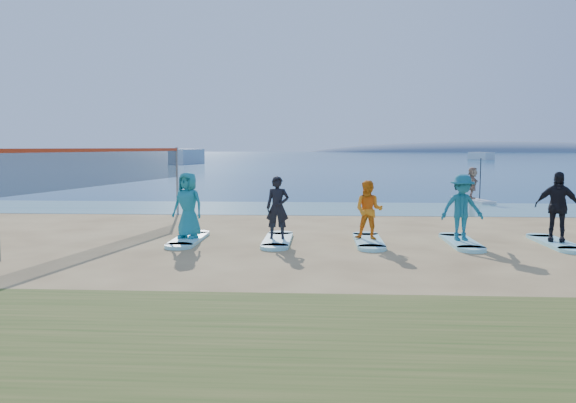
# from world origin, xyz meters

# --- Properties ---
(ground) EXTENTS (600.00, 600.00, 0.00)m
(ground) POSITION_xyz_m (0.00, 0.00, 0.00)
(ground) COLOR tan
(ground) RESTS_ON ground
(shallow_water) EXTENTS (600.00, 600.00, 0.00)m
(shallow_water) POSITION_xyz_m (0.00, 10.50, 0.01)
(shallow_water) COLOR teal
(shallow_water) RESTS_ON ground
(ocean) EXTENTS (600.00, 600.00, 0.00)m
(ocean) POSITION_xyz_m (0.00, 160.00, 0.01)
(ocean) COLOR navy
(ocean) RESTS_ON ground
(island_ridge) EXTENTS (220.00, 56.00, 18.00)m
(island_ridge) POSITION_xyz_m (95.00, 300.00, 0.00)
(island_ridge) COLOR slate
(island_ridge) RESTS_ON ground
(volleyball_net) EXTENTS (1.79, 8.93, 2.50)m
(volleyball_net) POSITION_xyz_m (-6.66, 3.74, 1.90)
(volleyball_net) COLOR gray
(volleyball_net) RESTS_ON ground
(paddleboard) EXTENTS (1.41, 3.08, 0.12)m
(paddleboard) POSITION_xyz_m (6.55, 13.97, 0.06)
(paddleboard) COLOR silver
(paddleboard) RESTS_ON ground
(paddleboarder) EXTENTS (0.82, 1.43, 1.47)m
(paddleboarder) POSITION_xyz_m (6.55, 13.97, 0.85)
(paddleboarder) COLOR tan
(paddleboarder) RESTS_ON paddleboard
(boat_offshore_a) EXTENTS (4.11, 7.50, 2.23)m
(boat_offshore_a) POSITION_xyz_m (-20.90, 71.92, 0.00)
(boat_offshore_a) COLOR silver
(boat_offshore_a) RESTS_ON ground
(boat_offshore_b) EXTENTS (3.94, 7.05, 1.50)m
(boat_offshore_b) POSITION_xyz_m (32.21, 105.21, 0.00)
(boat_offshore_b) COLOR silver
(boat_offshore_b) RESTS_ON ground
(surfboard_0) EXTENTS (0.70, 2.20, 0.09)m
(surfboard_0) POSITION_xyz_m (-3.98, 2.24, 0.04)
(surfboard_0) COLOR #9DEEF3
(surfboard_0) RESTS_ON ground
(student_0) EXTENTS (0.99, 0.79, 1.76)m
(student_0) POSITION_xyz_m (-3.98, 2.24, 0.97)
(student_0) COLOR teal
(student_0) RESTS_ON surfboard_0
(surfboard_1) EXTENTS (0.70, 2.20, 0.09)m
(surfboard_1) POSITION_xyz_m (-1.59, 2.24, 0.04)
(surfboard_1) COLOR #9DEEF3
(surfboard_1) RESTS_ON ground
(student_1) EXTENTS (0.61, 0.40, 1.65)m
(student_1) POSITION_xyz_m (-1.59, 2.24, 0.92)
(student_1) COLOR black
(student_1) RESTS_ON surfboard_1
(surfboard_2) EXTENTS (0.70, 2.20, 0.09)m
(surfboard_2) POSITION_xyz_m (0.81, 2.24, 0.04)
(surfboard_2) COLOR #9DEEF3
(surfboard_2) RESTS_ON ground
(student_2) EXTENTS (0.89, 0.77, 1.55)m
(student_2) POSITION_xyz_m (0.81, 2.24, 0.86)
(student_2) COLOR orange
(student_2) RESTS_ON surfboard_2
(surfboard_3) EXTENTS (0.70, 2.20, 0.09)m
(surfboard_3) POSITION_xyz_m (3.20, 2.24, 0.04)
(surfboard_3) COLOR #9DEEF3
(surfboard_3) RESTS_ON ground
(student_3) EXTENTS (1.19, 0.79, 1.72)m
(student_3) POSITION_xyz_m (3.20, 2.24, 0.95)
(student_3) COLOR #1A6A7F
(student_3) RESTS_ON surfboard_3
(surfboard_4) EXTENTS (0.70, 2.20, 0.09)m
(surfboard_4) POSITION_xyz_m (5.59, 2.24, 0.04)
(surfboard_4) COLOR #9DEEF3
(surfboard_4) RESTS_ON ground
(student_4) EXTENTS (1.14, 0.79, 1.79)m
(student_4) POSITION_xyz_m (5.59, 2.24, 0.99)
(student_4) COLOR black
(student_4) RESTS_ON surfboard_4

